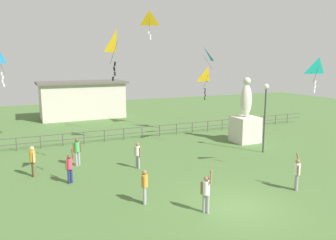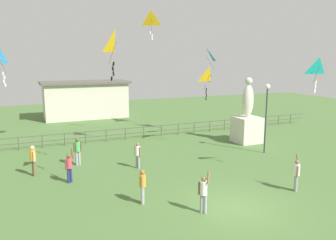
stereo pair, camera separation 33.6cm
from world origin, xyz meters
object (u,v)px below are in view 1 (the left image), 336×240
Objects in this scene: lamppost at (265,103)px; kite_1 at (319,67)px; person_0 at (33,159)px; kite_4 at (117,43)px; person_1 at (297,172)px; person_5 at (145,184)px; kite_6 at (208,76)px; kite_7 at (204,57)px; person_2 at (138,154)px; person_3 at (206,191)px; kite_0 at (149,18)px; person_4 at (70,167)px; person_6 at (77,150)px; statue_monument at (245,123)px.

kite_1 is at bearing -102.98° from lamppost.
kite_4 is (3.68, -4.20, 6.05)m from person_0.
person_1 is 7.50m from person_5.
kite_6 is 0.85× the size of kite_7.
person_3 is at bearing -84.79° from person_2.
kite_4 is 0.82× the size of kite_7.
kite_0 is 1.21× the size of kite_1.
person_5 is 6.38m from kite_4.
person_1 is 1.03× the size of person_4.
kite_7 is (13.70, 5.10, 5.60)m from person_0.
kite_7 reaches higher than person_5.
person_1 reaches higher than person_2.
person_6 is 13.16m from kite_7.
kite_1 is at bearing -79.17° from kite_6.
kite_7 is at bearing 63.97° from kite_6.
person_4 is 15.04m from kite_7.
kite_0 reaches higher than kite_4.
person_5 is (-11.17, -7.45, -0.61)m from statue_monument.
person_3 is (0.61, -6.70, 0.05)m from person_2.
statue_monument is 2.79× the size of person_4.
lamppost is 2.77× the size of person_0.
kite_7 is (8.03, 6.16, 5.69)m from person_2.
kite_1 is 10.19m from kite_4.
person_5 is at bearing -106.15° from person_2.
kite_7 reaches higher than person_3.
kite_0 is at bearing 62.61° from person_2.
statue_monument is at bearing 76.82° from kite_1.
lamppost is at bearing -51.60° from kite_0.
person_4 is 0.65× the size of kite_7.
kite_4 is at bearing -119.00° from kite_0.
person_3 is 0.86× the size of kite_0.
person_1 is (-3.84, -9.08, -0.59)m from statue_monument.
kite_4 is at bearing -137.12° from kite_7.
person_6 is 10.36m from kite_6.
statue_monument is at bearing 14.17° from person_4.
kite_4 is (-11.76, -5.79, 5.52)m from statue_monument.
kite_0 is at bearing 67.08° from person_5.
kite_0 is (6.60, 4.67, 8.47)m from person_6.
person_1 reaches higher than person_0.
person_1 is 0.78× the size of kite_6.
kite_0 is at bearing 31.70° from person_0.
kite_7 is (12.04, 6.99, 5.68)m from person_4.
person_4 is 4.76m from person_5.
kite_6 is at bearing -116.03° from kite_7.
kite_6 is (6.31, 2.62, 4.32)m from person_2.
person_1 is 10.02m from kite_6.
person_5 is at bearing -70.27° from kite_4.
statue_monument is 2.67× the size of person_3.
kite_4 reaches higher than person_5.
person_6 is (0.88, 2.87, 0.07)m from person_4.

